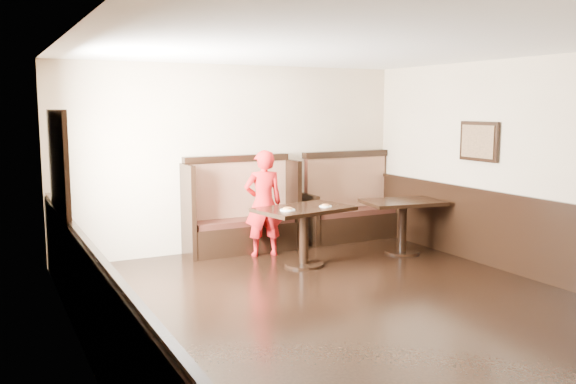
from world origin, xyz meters
TOP-DOWN VIEW (x-y plane):
  - ground at (0.00, 0.00)m, footprint 7.00×7.00m
  - room_shell at (-0.30, 0.28)m, footprint 7.00×7.00m
  - booth_main at (0.00, 3.30)m, footprint 1.75×0.72m
  - booth_neighbor at (1.95, 3.29)m, footprint 1.65×0.72m
  - table_main at (0.44, 2.09)m, footprint 1.40×1.02m
  - table_neighbor at (2.11, 2.08)m, footprint 1.25×0.92m
  - child at (0.18, 2.85)m, footprint 0.62×0.46m
  - pizza_plate_left at (0.13, 1.98)m, footprint 0.21×0.21m
  - pizza_plate_right at (0.74, 2.01)m, footprint 0.17×0.17m

SIDE VIEW (x-z plane):
  - ground at x=0.00m, z-range 0.00..0.00m
  - booth_neighbor at x=1.95m, z-range -0.24..1.21m
  - booth_main at x=0.00m, z-range -0.20..1.25m
  - table_neighbor at x=2.11m, z-range 0.20..0.99m
  - table_main at x=0.44m, z-range 0.22..1.03m
  - room_shell at x=-0.30m, z-range -2.83..4.17m
  - child at x=0.18m, z-range 0.00..1.56m
  - pizza_plate_right at x=0.74m, z-range 0.81..0.84m
  - pizza_plate_left at x=0.13m, z-range 0.81..0.85m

